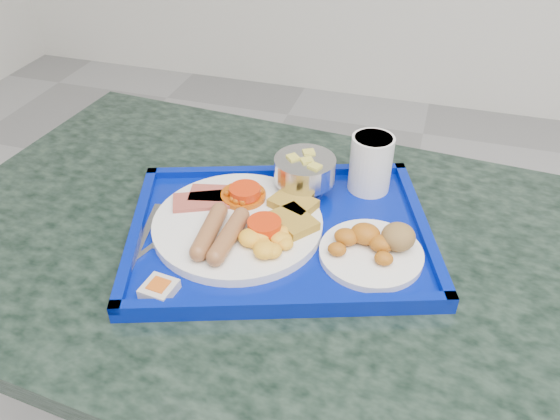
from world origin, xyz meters
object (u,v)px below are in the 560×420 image
object	(u,v)px
tray	(280,233)
fruit_bowl	(305,171)
bread_plate	(375,247)
juice_cup	(371,162)
table	(263,311)
main_plate	(242,223)

from	to	relation	value
tray	fruit_bowl	size ratio (longest dim) A/B	5.35
bread_plate	juice_cup	distance (m)	0.18
table	juice_cup	size ratio (longest dim) A/B	11.49
tray	bread_plate	xyz separation A→B (m)	(0.15, -0.02, 0.02)
main_plate	tray	bearing A→B (deg)	16.29
table	fruit_bowl	world-z (taller)	fruit_bowl
tray	bread_plate	distance (m)	0.16
table	main_plate	distance (m)	0.21
table	juice_cup	distance (m)	0.33
table	bread_plate	bearing A→B (deg)	-3.57
juice_cup	table	bearing A→B (deg)	-131.93
table	juice_cup	xyz separation A→B (m)	(0.15, 0.16, 0.25)
bread_plate	fruit_bowl	size ratio (longest dim) A/B	1.49
main_plate	juice_cup	size ratio (longest dim) A/B	2.68
main_plate	fruit_bowl	distance (m)	0.15
main_plate	juice_cup	xyz separation A→B (m)	(0.17, 0.18, 0.04)
table	juice_cup	world-z (taller)	juice_cup
bread_plate	juice_cup	xyz separation A→B (m)	(-0.04, 0.17, 0.04)
bread_plate	table	bearing A→B (deg)	176.43
table	fruit_bowl	distance (m)	0.27
bread_plate	tray	bearing A→B (deg)	174.33
tray	bread_plate	world-z (taller)	bread_plate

